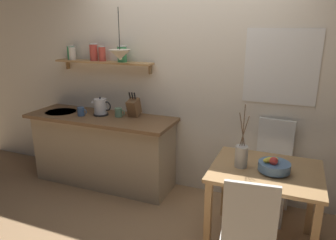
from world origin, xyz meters
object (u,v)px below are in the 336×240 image
object	(u,v)px
twig_vase	(241,156)
coffee_mug_by_sink	(81,111)
pendant_lamp	(120,55)
dining_chair_far	(271,164)
dining_chair_near	(248,240)
electric_kettle	(101,107)
knife_block	(134,107)
fruit_bowl	(274,166)
dining_table	(265,182)
coffee_mug_spare	(119,112)

from	to	relation	value
twig_vase	coffee_mug_by_sink	distance (m)	2.03
coffee_mug_by_sink	pendant_lamp	xyz separation A→B (m)	(0.54, 0.06, 0.68)
dining_chair_far	twig_vase	bearing A→B (deg)	-109.41
twig_vase	coffee_mug_by_sink	xyz separation A→B (m)	(-1.99, 0.43, 0.08)
dining_chair_near	electric_kettle	xyz separation A→B (m)	(-1.96, 1.25, 0.43)
knife_block	coffee_mug_by_sink	xyz separation A→B (m)	(-0.61, -0.20, -0.07)
fruit_bowl	twig_vase	xyz separation A→B (m)	(-0.27, 0.00, 0.05)
dining_chair_near	coffee_mug_by_sink	xyz separation A→B (m)	(-2.17, 1.14, 0.38)
pendant_lamp	dining_table	bearing A→B (deg)	-15.55
dining_chair_near	coffee_mug_by_sink	distance (m)	2.48
pendant_lamp	dining_chair_far	bearing A→B (deg)	4.81
twig_vase	coffee_mug_spare	bearing A→B (deg)	160.02
electric_kettle	dining_chair_near	bearing A→B (deg)	-32.60
dining_chair_near	coffee_mug_spare	world-z (taller)	dining_chair_near
dining_table	dining_chair_far	bearing A→B (deg)	89.04
knife_block	electric_kettle	bearing A→B (deg)	-167.37
dining_chair_far	coffee_mug_by_sink	world-z (taller)	dining_chair_far
dining_chair_far	pendant_lamp	distance (m)	1.99
fruit_bowl	pendant_lamp	xyz separation A→B (m)	(-1.72, 0.49, 0.81)
dining_chair_far	dining_table	bearing A→B (deg)	-90.96
dining_chair_far	coffee_mug_by_sink	xyz separation A→B (m)	(-2.21, -0.20, 0.39)
dining_chair_near	coffee_mug_by_sink	bearing A→B (deg)	152.23
dining_chair_near	coffee_mug_by_sink	world-z (taller)	dining_chair_near
dining_chair_far	coffee_mug_spare	world-z (taller)	dining_chair_far
dining_chair_near	knife_block	distance (m)	2.11
dining_chair_far	coffee_mug_spare	xyz separation A→B (m)	(-1.76, -0.07, 0.39)
dining_table	pendant_lamp	distance (m)	1.99
dining_table	dining_chair_near	distance (m)	0.74
dining_table	twig_vase	world-z (taller)	twig_vase
dining_chair_far	knife_block	xyz separation A→B (m)	(-1.60, 0.00, 0.46)
pendant_lamp	fruit_bowl	bearing A→B (deg)	-15.98
dining_chair_far	pendant_lamp	size ratio (longest dim) A/B	1.81
dining_chair_near	twig_vase	size ratio (longest dim) A/B	1.84
coffee_mug_spare	pendant_lamp	xyz separation A→B (m)	(0.09, -0.07, 0.68)
dining_table	dining_chair_far	xyz separation A→B (m)	(0.01, 0.60, -0.08)
dining_chair_far	pendant_lamp	world-z (taller)	pendant_lamp
dining_table	electric_kettle	bearing A→B (deg)	165.52
pendant_lamp	electric_kettle	bearing A→B (deg)	171.06
knife_block	pendant_lamp	world-z (taller)	pendant_lamp
dining_chair_near	twig_vase	distance (m)	0.79
dining_chair_near	pendant_lamp	world-z (taller)	pendant_lamp
coffee_mug_by_sink	dining_table	bearing A→B (deg)	-10.33
fruit_bowl	coffee_mug_by_sink	size ratio (longest dim) A/B	2.07
dining_table	dining_chair_near	xyz separation A→B (m)	(-0.03, -0.74, -0.07)
electric_kettle	knife_block	bearing A→B (deg)	12.63
electric_kettle	knife_block	distance (m)	0.41
dining_table	fruit_bowl	size ratio (longest dim) A/B	3.49
dining_chair_near	dining_chair_far	bearing A→B (deg)	88.25
dining_chair_far	twig_vase	world-z (taller)	twig_vase
dining_table	coffee_mug_by_sink	xyz separation A→B (m)	(-2.20, 0.40, 0.31)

